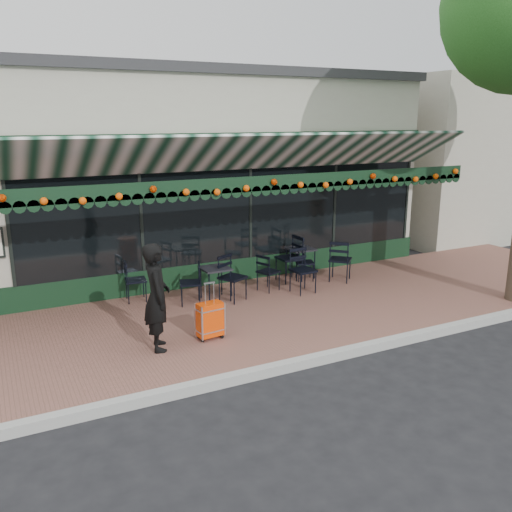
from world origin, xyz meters
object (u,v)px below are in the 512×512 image
chair_a_left (289,259)px  chair_a_front (303,271)px  chair_b_front (233,278)px  chair_b_left (190,283)px  cafe_table_a (301,251)px  chair_a_right (305,263)px  chair_a_extra (340,260)px  suitcase (210,320)px  woman (157,297)px  chair_b_right (268,272)px  chair_solo (136,281)px  cafe_table_b (215,271)px

chair_a_left → chair_a_front: chair_a_left is taller
chair_a_left → chair_b_front: bearing=-70.0°
chair_a_front → chair_b_left: chair_a_front is taller
cafe_table_a → chair_a_right: size_ratio=0.87×
chair_a_extra → suitcase: bearing=69.9°
chair_a_right → chair_a_front: 0.90m
suitcase → cafe_table_a: suitcase is taller
woman → suitcase: size_ratio=1.78×
woman → chair_a_left: (3.63, 2.22, -0.34)m
chair_a_left → chair_b_front: (-1.65, -0.65, -0.05)m
woman → cafe_table_a: (3.99, 2.33, -0.23)m
woman → chair_a_extra: woman is taller
chair_a_extra → chair_b_right: 1.74m
suitcase → chair_a_extra: 4.16m
woman → chair_b_right: 3.45m
woman → cafe_table_a: bearing=-49.0°
woman → chair_a_left: woman is taller
woman → chair_a_right: (3.97, 2.12, -0.45)m
chair_a_left → chair_solo: bearing=-94.6°
cafe_table_a → chair_b_left: bearing=-168.4°
chair_a_extra → chair_b_left: size_ratio=1.13×
chair_solo → chair_a_left: bearing=-86.2°
woman → chair_a_right: woman is taller
chair_a_front → chair_a_extra: size_ratio=0.99×
chair_a_right → chair_a_extra: size_ratio=0.84×
woman → chair_b_front: 2.55m
woman → chair_a_right: 4.52m
woman → cafe_table_b: bearing=-33.2°
cafe_table_b → chair_b_front: chair_b_front is taller
chair_a_front → chair_a_extra: bearing=12.8°
cafe_table_b → chair_b_left: size_ratio=0.80×
woman → chair_b_left: (1.16, 1.75, -0.43)m
suitcase → chair_b_front: 1.93m
chair_b_front → chair_b_right: bearing=-11.6°
chair_a_extra → chair_b_front: bearing=48.6°
woman → chair_a_left: size_ratio=1.67×
chair_b_left → chair_b_right: size_ratio=1.04×
suitcase → cafe_table_b: suitcase is taller
chair_a_extra → chair_a_right: bearing=15.0°
chair_a_right → chair_a_extra: chair_a_extra is taller
chair_a_front → chair_a_left: bearing=75.4°
chair_b_right → chair_a_left: bearing=-82.7°
suitcase → chair_solo: (-0.59, 2.41, 0.09)m
chair_a_front → chair_solo: (-3.20, 1.03, -0.05)m
cafe_table_b → chair_a_right: 2.32m
woman → chair_a_extra: 4.97m
chair_b_left → chair_b_front: size_ratio=0.91×
chair_solo → cafe_table_a: bearing=-84.2°
suitcase → chair_b_front: size_ratio=1.04×
chair_b_left → chair_solo: size_ratio=1.01×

